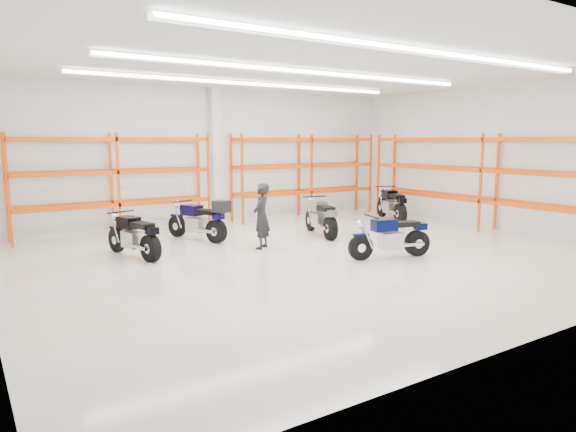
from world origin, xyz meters
TOP-DOWN VIEW (x-y plane):
  - ground at (0.00, 0.00)m, footprint 14.00×14.00m
  - room_shell at (0.00, 0.03)m, footprint 14.02×12.02m
  - motorcycle_main at (1.31, -1.19)m, footprint 2.08×0.88m
  - motorcycle_back_a at (-3.84, 2.19)m, footprint 0.84×2.13m
  - motorcycle_back_b at (-1.67, 3.27)m, footprint 1.13×2.22m
  - motorcycle_back_c at (1.60, 2.06)m, footprint 0.95×2.22m
  - motorcycle_back_d at (5.41, 3.06)m, footprint 1.13×2.24m
  - standing_man at (-0.78, 1.44)m, footprint 0.74×0.71m
  - structural_column at (0.00, 5.82)m, footprint 0.32×0.32m
  - pallet_racking_back_left at (-3.40, 5.48)m, footprint 5.67×0.87m
  - pallet_racking_back_right at (3.40, 5.48)m, footprint 5.67×0.87m
  - pallet_racking_side at (6.48, 0.00)m, footprint 0.87×9.07m

SIDE VIEW (x-z plane):
  - ground at x=0.00m, z-range 0.00..0.00m
  - motorcycle_main at x=1.31m, z-range -0.03..1.01m
  - motorcycle_back_a at x=-3.84m, z-range -0.03..1.03m
  - motorcycle_back_c at x=1.60m, z-range -0.04..1.08m
  - motorcycle_back_d at x=5.41m, z-range -0.04..1.12m
  - motorcycle_back_b at x=-1.67m, z-range -0.03..1.15m
  - standing_man at x=-0.78m, z-range 0.00..1.70m
  - pallet_racking_back_left at x=-3.40m, z-range 0.29..3.29m
  - pallet_racking_back_right at x=3.40m, z-range 0.29..3.29m
  - pallet_racking_side at x=6.48m, z-range 0.31..3.31m
  - structural_column at x=0.00m, z-range 0.00..4.50m
  - room_shell at x=0.00m, z-range 1.03..5.54m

